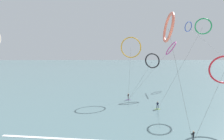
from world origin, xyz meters
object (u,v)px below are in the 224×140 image
Objects in this scene: surfer_lime at (157,106)px; kite_charcoal at (152,61)px; kite_coral at (168,28)px; kite_emerald at (203,26)px; surfer_teal at (193,137)px; surfer_violet at (128,97)px; kite_cobalt at (188,27)px; kite_magenta at (171,48)px; kite_amber at (131,48)px.

kite_charcoal is at bearing 100.73° from surfer_lime.
kite_emerald reaches higher than kite_coral.
kite_coral is at bearing -79.88° from surfer_lime.
surfer_violet is at bearing 49.11° from surfer_teal.
surfer_teal is 0.14× the size of kite_charcoal.
kite_charcoal is (-0.00, 25.20, 9.00)m from surfer_teal.
kite_magenta is (-9.45, -9.52, -8.00)m from kite_cobalt.
surfer_violet is at bearing -156.37° from kite_charcoal.
surfer_lime is at bearing 175.94° from kite_coral.
kite_cobalt is at bearing 156.24° from kite_coral.
surfer_violet is at bearing -161.63° from kite_coral.
kite_amber is at bearing -171.87° from kite_charcoal.
kite_cobalt is (24.42, 23.05, 20.44)m from surfer_violet.
kite_emerald is (9.41, -7.70, 8.18)m from kite_charcoal.
surfer_violet is 23.71m from kite_magenta.
kite_charcoal is 0.60× the size of kite_emerald.
kite_coral is at bearing -15.63° from kite_magenta.
surfer_lime is 0.04× the size of kite_cobalt.
kite_amber is 0.81× the size of kite_emerald.
kite_charcoal is 0.64× the size of kite_coral.
kite_amber is 0.97× the size of kite_magenta.
surfer_teal is at bearing -162.92° from surfer_violet.
kite_amber is (0.79, 2.50, 12.55)m from surfer_violet.
kite_magenta reaches higher than surfer_lime.
surfer_lime and surfer_teal have the same top height.
surfer_lime is at bearing 36.24° from surfer_teal.
surfer_teal is 0.10× the size of kite_magenta.
kite_coral is at bearing -166.00° from surfer_violet.
kite_magenta is (14.19, 11.04, -0.11)m from kite_amber.
surfer_violet is 39.31m from kite_cobalt.
kite_coral is (-1.16, -9.21, 15.36)m from surfer_lime.
kite_coral reaches higher than kite_charcoal.
kite_cobalt reaches higher than kite_charcoal.
kite_amber is at bearing -18.73° from surfer_violet.
kite_emerald is (10.73, 3.70, 17.18)m from surfer_lime.
surfer_violet is 0.09× the size of kite_emerald.
kite_coral is (3.66, -18.82, 2.81)m from kite_amber.
kite_emerald reaches higher than kite_magenta.
kite_emerald is 17.65m from kite_magenta.
surfer_teal is at bearing 123.85° from kite_amber.
kite_magenta is (14.97, 13.53, 12.44)m from surfer_violet.
kite_emerald is at bearing 8.39° from kite_magenta.
surfer_lime is 1.00× the size of surfer_violet.
surfer_lime is at bearing 61.21° from kite_emerald.
surfer_teal is 16.22m from kite_coral.
kite_magenta is at bearing 15.38° from kite_cobalt.
kite_coral reaches higher than surfer_lime.
kite_charcoal is 21.71m from kite_coral.
kite_cobalt reaches higher than kite_amber.
kite_cobalt is at bearing -47.89° from surfer_violet.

